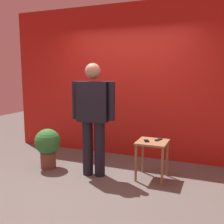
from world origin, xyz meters
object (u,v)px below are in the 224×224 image
Objects in this scene: cell_phone at (147,141)px; potted_plant at (48,145)px; side_table at (152,148)px; standing_person at (93,114)px; tv_remote at (159,139)px.

cell_phone is 0.21× the size of potted_plant.
side_table is 1.78m from potted_plant.
tv_remote is at bearing 17.61° from standing_person.
standing_person is 1.09m from tv_remote.
side_table is 3.51× the size of tv_remote.
tv_remote is 0.25× the size of potted_plant.
tv_remote reaches higher than side_table.
standing_person reaches higher than tv_remote.
standing_person is 1.05m from side_table.
tv_remote is (0.16, 0.14, 0.01)m from cell_phone.
standing_person is at bearing -144.17° from tv_remote.
cell_phone is at bearing 6.39° from potted_plant.
side_table is at bearing 13.00° from standing_person.
potted_plant is (-1.77, -0.22, -0.08)m from side_table.
standing_person reaches higher than potted_plant.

